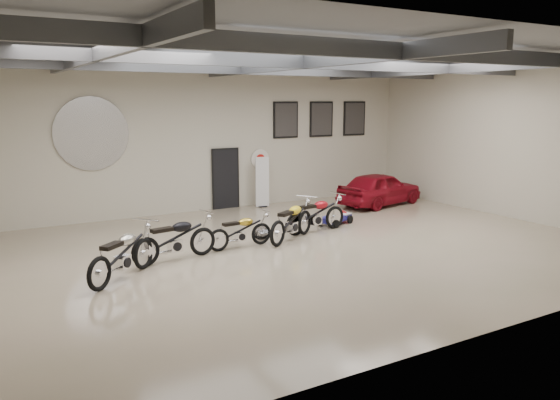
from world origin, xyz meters
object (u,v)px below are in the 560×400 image
motorcycle_silver (122,253)px  motorcycle_gold (240,230)px  motorcycle_yellow (292,220)px  vintage_car (380,189)px  go_kart (338,215)px  banner_stand (262,182)px  motorcycle_red (316,214)px  motorcycle_black (175,238)px

motorcycle_silver → motorcycle_gold: bearing=-22.8°
motorcycle_gold → motorcycle_yellow: bearing=-3.0°
motorcycle_silver → vintage_car: size_ratio=0.62×
motorcycle_yellow → go_kart: 2.55m
banner_stand → motorcycle_red: size_ratio=0.87×
motorcycle_gold → motorcycle_yellow: motorcycle_yellow is taller
motorcycle_black → motorcycle_red: 4.63m
motorcycle_black → go_kart: motorcycle_black is taller
motorcycle_yellow → vintage_car: bearing=-2.7°
motorcycle_silver → motorcycle_yellow: motorcycle_silver is taller
banner_stand → motorcycle_yellow: 4.90m
motorcycle_gold → vintage_car: size_ratio=0.50×
motorcycle_yellow → motorcycle_red: size_ratio=1.03×
motorcycle_black → motorcycle_yellow: (3.45, 0.27, -0.00)m
motorcycle_yellow → motorcycle_gold: bearing=150.2°
motorcycle_gold → go_kart: motorcycle_gold is taller
motorcycle_gold → motorcycle_red: motorcycle_red is taller
motorcycle_yellow → go_kart: (2.31, 1.03, -0.30)m
motorcycle_silver → motorcycle_yellow: bearing=-28.2°
motorcycle_gold → vintage_car: (7.05, 2.76, 0.15)m
motorcycle_red → vintage_car: 4.93m
motorcycle_red → vintage_car: size_ratio=0.58×
go_kart → motorcycle_black: bearing=171.0°
motorcycle_red → vintage_car: vintage_car is taller
motorcycle_yellow → banner_stand: bearing=41.7°
banner_stand → motorcycle_silver: (-6.46, -5.65, -0.34)m
banner_stand → motorcycle_yellow: size_ratio=0.84×
motorcycle_yellow → motorcycle_silver: bearing=162.3°
motorcycle_silver → go_kart: motorcycle_silver is taller
motorcycle_gold → motorcycle_red: 2.73m
motorcycle_black → go_kart: bearing=3.8°
go_kart → banner_stand: bearing=79.9°
banner_stand → vintage_car: bearing=-15.3°
motorcycle_red → motorcycle_black: bearing=-177.2°
go_kart → motorcycle_yellow: bearing=-177.8°
motorcycle_silver → vintage_car: 11.05m
motorcycle_black → vintage_car: (8.94, 3.04, 0.05)m
go_kart → vintage_car: 3.64m
motorcycle_black → motorcycle_yellow: bearing=-4.5°
motorcycle_gold → go_kart: bearing=12.0°
motorcycle_red → go_kart: bearing=18.5°
motorcycle_black → motorcycle_red: size_ratio=1.03×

